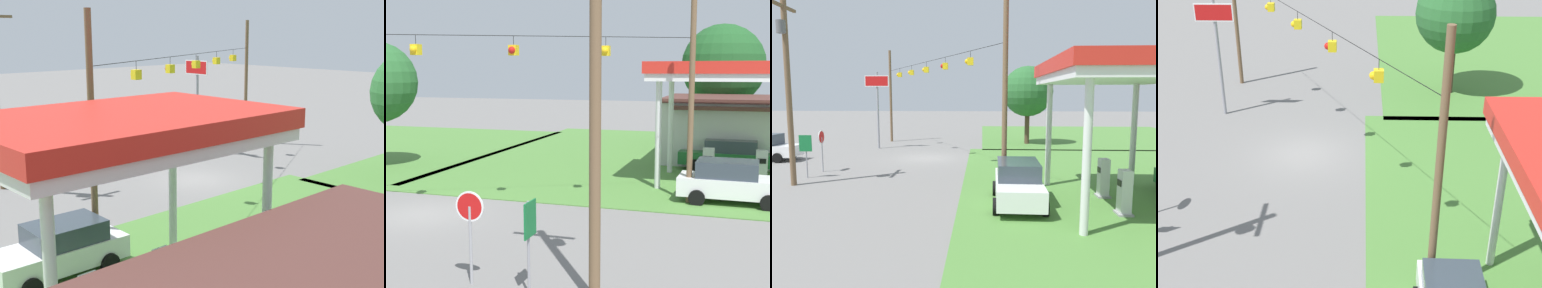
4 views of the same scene
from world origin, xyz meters
The scene contains 5 objects.
ground_plane centered at (0.00, 0.00, 0.00)m, with size 160.00×160.00×0.00m, color slate.
grass_verge_opposite_corner centered at (-16.00, 16.00, 0.02)m, with size 24.00×24.00×0.04m, color #4C7F38.
stop_sign_overhead centered at (-4.71, -4.92, 4.53)m, with size 0.22×2.03×6.51m.
signal_span_gantry centered at (0.00, -0.01, 4.90)m, with size 19.68×10.24×8.85m.
tree_west_verge centered at (-8.32, 8.17, 4.90)m, with size 4.64×4.64×7.24m.
Camera 4 is at (22.83, 2.80, 12.19)m, focal length 50.00 mm.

